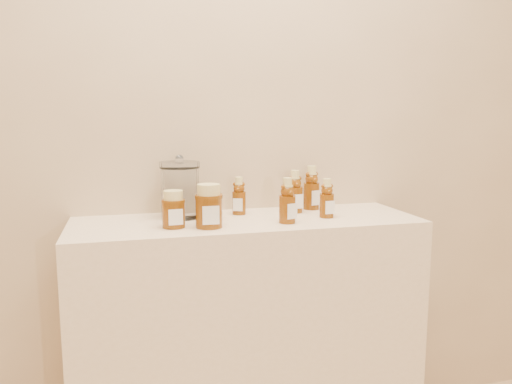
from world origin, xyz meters
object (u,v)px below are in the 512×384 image
object	(u,v)px
bear_bottle_back_left	(239,193)
honey_jar_left	(173,209)
bear_bottle_front_left	(287,198)
glass_canister	(180,187)
display_table	(248,341)

from	to	relation	value
bear_bottle_back_left	honey_jar_left	size ratio (longest dim) A/B	1.29
bear_bottle_front_left	honey_jar_left	size ratio (longest dim) A/B	1.43
bear_bottle_back_left	honey_jar_left	distance (m)	0.30
bear_bottle_front_left	glass_canister	bearing A→B (deg)	133.71
display_table	bear_bottle_back_left	size ratio (longest dim) A/B	7.74
display_table	bear_bottle_front_left	bearing A→B (deg)	-37.06
display_table	honey_jar_left	world-z (taller)	honey_jar_left
bear_bottle_front_left	glass_canister	distance (m)	0.38
display_table	honey_jar_left	xyz separation A→B (m)	(-0.26, -0.06, 0.51)
honey_jar_left	glass_canister	distance (m)	0.16
bear_bottle_back_left	bear_bottle_front_left	world-z (taller)	bear_bottle_front_left
display_table	bear_bottle_back_left	world-z (taller)	bear_bottle_back_left
honey_jar_left	display_table	bearing A→B (deg)	8.68
honey_jar_left	glass_canister	xyz separation A→B (m)	(0.04, 0.15, 0.05)
bear_bottle_front_left	glass_canister	world-z (taller)	glass_canister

